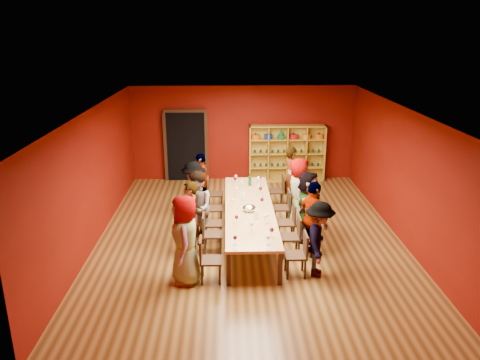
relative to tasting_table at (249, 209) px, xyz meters
name	(u,v)px	position (x,y,z in m)	size (l,w,h in m)	color
room_shell	(249,176)	(0.00, 0.00, 0.80)	(7.10, 9.10, 3.04)	brown
tasting_table	(249,209)	(0.00, 0.00, 0.00)	(1.10, 4.50, 0.75)	tan
doorway	(186,146)	(-1.80, 4.43, 0.42)	(1.40, 0.17, 2.30)	black
shelving_unit	(287,150)	(1.40, 4.32, 0.28)	(2.40, 0.40, 1.80)	gold
chair_person_left_0	(207,257)	(-0.91, -1.98, -0.20)	(0.42, 0.42, 0.89)	black
person_left_0	(185,240)	(-1.31, -1.98, 0.18)	(0.86, 0.47, 1.75)	#516EA7
chair_person_left_1	(209,232)	(-0.91, -0.78, -0.20)	(0.42, 0.42, 0.89)	black
person_left_1	(190,218)	(-1.31, -0.78, 0.12)	(0.60, 0.44, 1.64)	pink
chair_person_left_2	(210,221)	(-0.91, -0.19, -0.20)	(0.42, 0.42, 0.89)	black
person_left_2	(197,207)	(-1.19, -0.19, 0.14)	(0.81, 0.45, 1.67)	#5983B7
chair_person_left_3	(211,206)	(-0.91, 0.75, -0.20)	(0.42, 0.42, 0.89)	black
person_left_3	(194,194)	(-1.31, 0.75, 0.12)	(1.06, 0.44, 1.63)	beige
chair_person_left_4	(212,192)	(-0.91, 1.80, -0.20)	(0.42, 0.42, 0.89)	black
person_left_4	(201,182)	(-1.20, 1.80, 0.08)	(0.92, 0.42, 1.57)	tan
chair_person_right_0	(300,252)	(0.91, -1.81, -0.20)	(0.42, 0.42, 0.89)	black
person_right_0	(319,239)	(1.28, -1.81, 0.07)	(0.99, 0.41, 1.54)	#5A87BB
chair_person_right_1	(294,234)	(0.91, -0.96, -0.20)	(0.42, 0.42, 0.89)	black
person_right_1	(313,219)	(1.31, -0.96, 0.13)	(0.98, 0.44, 1.66)	pink
chair_person_right_2	(289,220)	(0.91, -0.20, -0.20)	(0.42, 0.42, 0.89)	black
person_right_2	(308,206)	(1.32, -0.20, 0.13)	(1.54, 0.44, 1.66)	#5B88BB
chair_person_right_3	(284,205)	(0.91, 0.74, -0.20)	(0.42, 0.42, 0.89)	black
person_right_3	(299,192)	(1.25, 0.74, 0.15)	(0.83, 0.45, 1.70)	#4D4D52
chair_person_right_4	(279,189)	(0.91, 1.99, -0.20)	(0.42, 0.42, 0.89)	black
person_right_4	(291,177)	(1.23, 1.99, 0.15)	(0.62, 0.45, 1.69)	#6093C6
wine_glass_0	(236,177)	(-0.27, 1.91, 0.19)	(0.08, 0.08, 0.19)	white
wine_glass_1	(258,179)	(0.32, 1.65, 0.21)	(0.09, 0.09, 0.22)	white
wine_glass_2	(237,189)	(-0.27, 0.88, 0.19)	(0.08, 0.08, 0.19)	white
wine_glass_3	(262,200)	(0.29, 0.04, 0.21)	(0.09, 0.09, 0.22)	white
wine_glass_4	(272,230)	(0.36, -1.66, 0.21)	(0.09, 0.09, 0.21)	white
wine_glass_5	(252,224)	(-0.02, -1.36, 0.21)	(0.09, 0.09, 0.21)	white
wine_glass_6	(268,238)	(0.27, -1.97, 0.19)	(0.08, 0.08, 0.20)	white
wine_glass_7	(261,189)	(0.32, 0.82, 0.21)	(0.09, 0.09, 0.22)	white
wine_glass_8	(265,217)	(0.28, -0.94, 0.20)	(0.08, 0.08, 0.20)	white
wine_glass_9	(267,216)	(0.35, -0.86, 0.19)	(0.08, 0.08, 0.19)	white
wine_glass_10	(247,209)	(-0.08, -0.53, 0.21)	(0.09, 0.09, 0.22)	white
wine_glass_11	(260,178)	(0.37, 1.79, 0.19)	(0.08, 0.08, 0.19)	white
wine_glass_12	(235,238)	(-0.36, -1.96, 0.19)	(0.08, 0.08, 0.19)	white
wine_glass_13	(258,188)	(0.27, 0.93, 0.21)	(0.09, 0.09, 0.21)	white
wine_glass_14	(235,179)	(-0.29, 1.66, 0.20)	(0.08, 0.08, 0.21)	white
wine_glass_15	(237,217)	(-0.31, -0.95, 0.19)	(0.08, 0.08, 0.20)	white
wine_glass_16	(233,201)	(-0.38, 0.07, 0.19)	(0.07, 0.07, 0.19)	white
wine_glass_17	(241,183)	(-0.14, 1.32, 0.20)	(0.09, 0.09, 0.21)	white
spittoon_bowl	(249,208)	(-0.01, -0.24, 0.12)	(0.31, 0.31, 0.17)	silver
carafe_a	(244,197)	(-0.11, 0.37, 0.16)	(0.12, 0.12, 0.24)	white
carafe_b	(256,214)	(0.11, -0.69, 0.16)	(0.11, 0.11, 0.23)	white
wine_bottle	(250,181)	(0.09, 1.56, 0.18)	(0.10, 0.10, 0.34)	#163C1D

